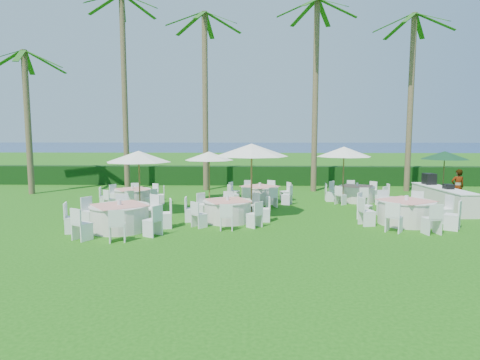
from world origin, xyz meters
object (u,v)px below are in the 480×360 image
at_px(umbrella_b, 252,150).
at_px(umbrella_d, 344,152).
at_px(umbrella_a, 139,156).
at_px(umbrella_c, 209,156).
at_px(banquet_table_e, 260,194).
at_px(banquet_table_f, 357,193).
at_px(banquet_table_d, 133,196).
at_px(umbrella_green, 445,155).
at_px(banquet_table_c, 406,211).
at_px(banquet_table_a, 120,217).
at_px(staff_person, 458,187).
at_px(buffet_table, 442,198).
at_px(banquet_table_b, 228,210).

bearing_deg(umbrella_b, umbrella_d, 35.36).
height_order(umbrella_a, umbrella_c, umbrella_a).
bearing_deg(banquet_table_e, umbrella_a, -147.89).
bearing_deg(banquet_table_f, umbrella_c, -179.74).
height_order(banquet_table_d, umbrella_green, umbrella_green).
relative_size(banquet_table_c, umbrella_b, 1.21).
distance_m(banquet_table_a, umbrella_green, 16.05).
bearing_deg(staff_person, umbrella_b, 16.29).
relative_size(banquet_table_e, umbrella_b, 1.06).
bearing_deg(umbrella_c, banquet_table_d, -160.88).
distance_m(banquet_table_e, umbrella_d, 4.35).
height_order(banquet_table_e, staff_person, staff_person).
bearing_deg(umbrella_d, banquet_table_e, 176.35).
bearing_deg(umbrella_a, banquet_table_f, 20.08).
bearing_deg(umbrella_green, buffet_table, -115.52).
bearing_deg(banquet_table_d, banquet_table_c, -18.57).
bearing_deg(umbrella_green, umbrella_c, -173.83).
xyz_separation_m(banquet_table_c, staff_person, (3.93, 4.24, 0.36)).
height_order(banquet_table_e, buffet_table, buffet_table).
bearing_deg(umbrella_a, umbrella_b, -2.53).
height_order(banquet_table_e, umbrella_a, umbrella_a).
bearing_deg(staff_person, banquet_table_a, 20.28).
bearing_deg(umbrella_a, umbrella_d, 17.87).
distance_m(banquet_table_f, umbrella_d, 2.29).
height_order(banquet_table_a, staff_person, staff_person).
xyz_separation_m(banquet_table_a, umbrella_a, (-0.08, 2.69, 1.88)).
relative_size(banquet_table_a, banquet_table_f, 1.14).
relative_size(banquet_table_b, umbrella_b, 1.10).
relative_size(banquet_table_d, buffet_table, 0.70).
relative_size(umbrella_d, staff_person, 1.63).
relative_size(banquet_table_b, umbrella_d, 1.18).
height_order(banquet_table_b, umbrella_b, umbrella_b).
relative_size(banquet_table_e, umbrella_c, 1.27).
relative_size(banquet_table_d, umbrella_c, 1.21).
bearing_deg(banquet_table_c, umbrella_b, 167.51).
height_order(banquet_table_b, banquet_table_f, banquet_table_b).
bearing_deg(banquet_table_f, buffet_table, -31.65).
height_order(banquet_table_c, umbrella_d, umbrella_d).
bearing_deg(banquet_table_b, umbrella_c, 104.19).
relative_size(banquet_table_d, banquet_table_f, 0.97).
height_order(umbrella_b, buffet_table, umbrella_b).
bearing_deg(buffet_table, banquet_table_a, -161.42).
distance_m(banquet_table_f, umbrella_b, 6.64).
relative_size(banquet_table_b, banquet_table_f, 1.05).
bearing_deg(banquet_table_f, staff_person, -8.72).
xyz_separation_m(banquet_table_b, banquet_table_f, (5.94, 4.67, -0.02)).
bearing_deg(banquet_table_e, banquet_table_f, 5.27).
relative_size(umbrella_b, buffet_table, 0.70).
bearing_deg(umbrella_a, umbrella_c, 54.90).
bearing_deg(umbrella_c, banquet_table_b, -75.81).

